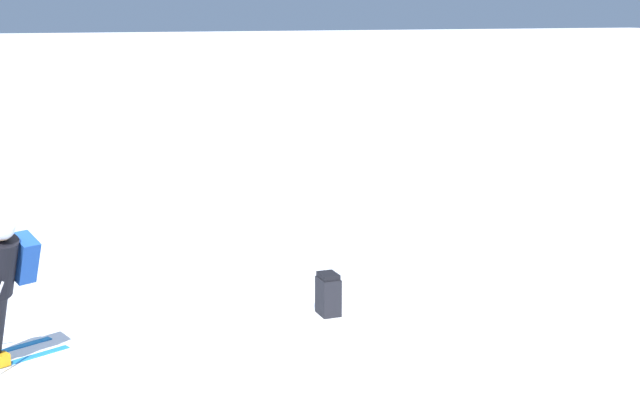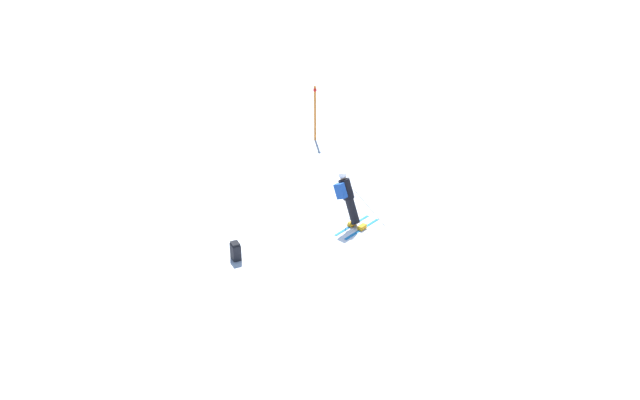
{
  "view_description": "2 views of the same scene",
  "coord_description": "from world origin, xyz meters",
  "views": [
    {
      "loc": [
        8.73,
        -0.46,
        3.46
      ],
      "look_at": [
        -0.17,
        3.63,
        1.39
      ],
      "focal_mm": 50.0,
      "sensor_mm": 36.0,
      "label": 1
    },
    {
      "loc": [
        -13.73,
        8.9,
        8.53
      ],
      "look_at": [
        -0.09,
        1.11,
        1.05
      ],
      "focal_mm": 35.0,
      "sensor_mm": 36.0,
      "label": 2
    }
  ],
  "objects": [
    {
      "name": "spare_backpack",
      "position": [
        -0.24,
        3.76,
        0.24
      ],
      "size": [
        0.31,
        0.24,
        0.5
      ],
      "rotation": [
        0.0,
        0.0,
        6.23
      ],
      "color": "black",
      "rests_on": "ground"
    }
  ]
}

